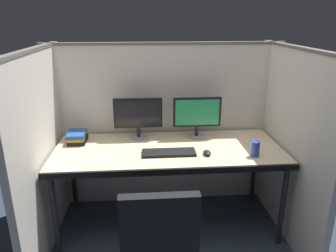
{
  "coord_description": "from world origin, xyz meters",
  "views": [
    {
      "loc": [
        -0.2,
        -2.17,
        1.79
      ],
      "look_at": [
        0.0,
        0.35,
        0.92
      ],
      "focal_mm": 34.15,
      "sensor_mm": 36.0,
      "label": 1
    }
  ],
  "objects_px": {
    "keyboard_main": "(169,153)",
    "monitor_right": "(197,114)",
    "desk": "(169,154)",
    "soda_can": "(255,149)",
    "monitor_left": "(138,115)",
    "book_stack": "(77,137)",
    "computer_mouse": "(207,153)"
  },
  "relations": [
    {
      "from": "monitor_right",
      "to": "book_stack",
      "type": "relative_size",
      "value": 1.96
    },
    {
      "from": "monitor_right",
      "to": "soda_can",
      "type": "xyz_separation_m",
      "value": [
        0.39,
        -0.46,
        -0.15
      ]
    },
    {
      "from": "desk",
      "to": "monitor_left",
      "type": "bearing_deg",
      "value": 132.72
    },
    {
      "from": "keyboard_main",
      "to": "soda_can",
      "type": "distance_m",
      "value": 0.68
    },
    {
      "from": "monitor_left",
      "to": "keyboard_main",
      "type": "relative_size",
      "value": 1.0
    },
    {
      "from": "book_stack",
      "to": "soda_can",
      "type": "bearing_deg",
      "value": -15.92
    },
    {
      "from": "computer_mouse",
      "to": "keyboard_main",
      "type": "bearing_deg",
      "value": 172.02
    },
    {
      "from": "monitor_right",
      "to": "computer_mouse",
      "type": "bearing_deg",
      "value": -87.4
    },
    {
      "from": "keyboard_main",
      "to": "computer_mouse",
      "type": "height_order",
      "value": "computer_mouse"
    },
    {
      "from": "computer_mouse",
      "to": "book_stack",
      "type": "height_order",
      "value": "book_stack"
    },
    {
      "from": "desk",
      "to": "keyboard_main",
      "type": "height_order",
      "value": "keyboard_main"
    },
    {
      "from": "monitor_left",
      "to": "book_stack",
      "type": "relative_size",
      "value": 1.96
    },
    {
      "from": "soda_can",
      "to": "desk",
      "type": "bearing_deg",
      "value": 163.24
    },
    {
      "from": "monitor_right",
      "to": "soda_can",
      "type": "relative_size",
      "value": 3.52
    },
    {
      "from": "desk",
      "to": "monitor_right",
      "type": "xyz_separation_m",
      "value": [
        0.28,
        0.26,
        0.27
      ]
    },
    {
      "from": "monitor_left",
      "to": "computer_mouse",
      "type": "distance_m",
      "value": 0.72
    },
    {
      "from": "desk",
      "to": "soda_can",
      "type": "distance_m",
      "value": 0.71
    },
    {
      "from": "desk",
      "to": "book_stack",
      "type": "bearing_deg",
      "value": 164.79
    },
    {
      "from": "monitor_right",
      "to": "soda_can",
      "type": "distance_m",
      "value": 0.62
    },
    {
      "from": "monitor_right",
      "to": "computer_mouse",
      "type": "distance_m",
      "value": 0.45
    },
    {
      "from": "monitor_left",
      "to": "monitor_right",
      "type": "bearing_deg",
      "value": -1.5
    },
    {
      "from": "desk",
      "to": "book_stack",
      "type": "xyz_separation_m",
      "value": [
        -0.79,
        0.21,
        0.1
      ]
    },
    {
      "from": "monitor_left",
      "to": "book_stack",
      "type": "height_order",
      "value": "monitor_left"
    },
    {
      "from": "book_stack",
      "to": "soda_can",
      "type": "xyz_separation_m",
      "value": [
        1.46,
        -0.42,
        0.01
      ]
    },
    {
      "from": "computer_mouse",
      "to": "book_stack",
      "type": "xyz_separation_m",
      "value": [
        -1.08,
        0.36,
        0.03
      ]
    },
    {
      "from": "soda_can",
      "to": "book_stack",
      "type": "bearing_deg",
      "value": 164.08
    },
    {
      "from": "monitor_right",
      "to": "keyboard_main",
      "type": "relative_size",
      "value": 1.0
    },
    {
      "from": "desk",
      "to": "soda_can",
      "type": "relative_size",
      "value": 15.57
    },
    {
      "from": "monitor_right",
      "to": "book_stack",
      "type": "xyz_separation_m",
      "value": [
        -1.07,
        -0.04,
        -0.17
      ]
    },
    {
      "from": "monitor_left",
      "to": "soda_can",
      "type": "distance_m",
      "value": 1.04
    },
    {
      "from": "keyboard_main",
      "to": "monitor_right",
      "type": "bearing_deg",
      "value": 51.89
    },
    {
      "from": "monitor_left",
      "to": "desk",
      "type": "bearing_deg",
      "value": -47.28
    }
  ]
}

